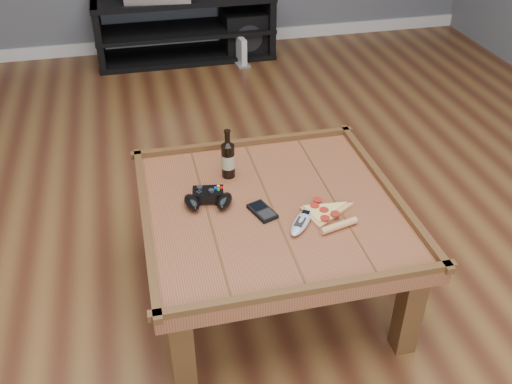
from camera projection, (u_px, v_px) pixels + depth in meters
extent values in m
plane|color=#472414|center=(270.00, 289.00, 2.48)|extent=(6.00, 6.00, 0.00)
cube|color=silver|center=(183.00, 41.00, 4.84)|extent=(5.00, 0.02, 0.10)
cube|color=brown|center=(272.00, 212.00, 2.24)|extent=(1.00, 1.00, 0.06)
cube|color=#492D13|center=(182.00, 352.00, 1.95)|extent=(0.08, 0.08, 0.39)
cube|color=#492D13|center=(409.00, 311.00, 2.11)|extent=(0.08, 0.08, 0.39)
cube|color=#492D13|center=(160.00, 210.00, 2.62)|extent=(0.08, 0.08, 0.39)
cube|color=#492D13|center=(333.00, 187.00, 2.78)|extent=(0.08, 0.08, 0.39)
cube|color=#492D13|center=(245.00, 142.00, 2.60)|extent=(1.03, 0.03, 0.03)
cube|color=#492D13|center=(309.00, 289.00, 1.83)|extent=(1.03, 0.03, 0.03)
cube|color=#492D13|center=(388.00, 187.00, 2.30)|extent=(0.03, 1.03, 0.03)
cube|color=#492D13|center=(146.00, 220.00, 2.12)|extent=(0.03, 1.03, 0.03)
cube|color=black|center=(185.00, 30.00, 4.54)|extent=(1.40, 0.45, 0.03)
cube|color=black|center=(187.00, 55.00, 4.66)|extent=(1.40, 0.45, 0.04)
cube|color=black|center=(99.00, 34.00, 4.41)|extent=(0.05, 0.44, 0.50)
cube|color=black|center=(267.00, 21.00, 4.66)|extent=(0.05, 0.44, 0.50)
cylinder|color=black|center=(228.00, 161.00, 2.35)|extent=(0.06, 0.06, 0.15)
cone|color=black|center=(228.00, 143.00, 2.30)|extent=(0.05, 0.05, 0.03)
cylinder|color=black|center=(227.00, 137.00, 2.29)|extent=(0.02, 0.02, 0.05)
cylinder|color=black|center=(227.00, 131.00, 2.27)|extent=(0.03, 0.03, 0.01)
cylinder|color=tan|center=(228.00, 161.00, 2.35)|extent=(0.06, 0.06, 0.06)
cube|color=black|center=(208.00, 194.00, 2.23)|extent=(0.13, 0.09, 0.04)
ellipsoid|color=black|center=(192.00, 202.00, 2.20)|extent=(0.07, 0.11, 0.05)
ellipsoid|color=black|center=(224.00, 201.00, 2.20)|extent=(0.10, 0.11, 0.05)
cylinder|color=black|center=(200.00, 188.00, 2.23)|extent=(0.02, 0.02, 0.01)
cylinder|color=black|center=(211.00, 191.00, 2.21)|extent=(0.02, 0.02, 0.01)
cylinder|color=yellow|center=(218.00, 186.00, 2.24)|extent=(0.01, 0.01, 0.01)
cylinder|color=red|center=(221.00, 188.00, 2.23)|extent=(0.01, 0.01, 0.01)
cylinder|color=#0C33CC|center=(215.00, 188.00, 2.23)|extent=(0.01, 0.01, 0.01)
cylinder|color=#0C9919|center=(218.00, 190.00, 2.22)|extent=(0.01, 0.01, 0.01)
cylinder|color=tan|center=(339.00, 226.00, 2.09)|extent=(0.15, 0.06, 0.03)
cylinder|color=#A41F15|center=(325.00, 218.00, 2.12)|extent=(0.04, 0.04, 0.00)
cylinder|color=#A41F15|center=(335.00, 214.00, 2.14)|extent=(0.04, 0.04, 0.00)
cylinder|color=#A41F15|center=(324.00, 210.00, 2.16)|extent=(0.04, 0.04, 0.00)
cylinder|color=#A41F15|center=(315.00, 206.00, 2.19)|extent=(0.04, 0.04, 0.00)
cylinder|color=#A41F15|center=(318.00, 200.00, 2.22)|extent=(0.04, 0.04, 0.00)
cube|color=black|center=(262.00, 211.00, 2.18)|extent=(0.11, 0.14, 0.02)
cube|color=black|center=(258.00, 206.00, 2.19)|extent=(0.07, 0.06, 0.00)
cube|color=black|center=(267.00, 214.00, 2.15)|extent=(0.07, 0.07, 0.00)
ellipsoid|color=#A0A4AE|center=(301.00, 222.00, 2.11)|extent=(0.15, 0.18, 0.03)
cube|color=black|center=(306.00, 212.00, 2.15)|extent=(0.04, 0.03, 0.00)
cube|color=black|center=(300.00, 222.00, 2.10)|extent=(0.06, 0.07, 0.00)
cube|color=black|center=(244.00, 32.00, 4.68)|extent=(0.36, 0.36, 0.35)
cylinder|color=black|center=(249.00, 39.00, 4.54)|extent=(0.22, 0.02, 0.22)
cube|color=gray|center=(242.00, 64.00, 4.55)|extent=(0.11, 0.18, 0.02)
cube|color=silver|center=(241.00, 50.00, 4.49)|extent=(0.06, 0.16, 0.20)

